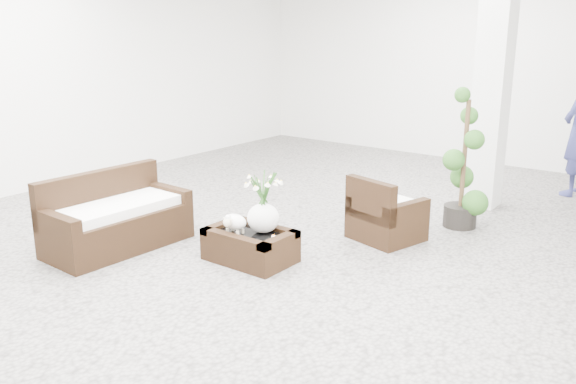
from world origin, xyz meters
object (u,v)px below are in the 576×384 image
Objects in this scene: coffee_table at (250,247)px; armchair at (387,208)px; topiary at (464,160)px; loveseat at (117,212)px.

armchair is (0.82, 1.49, 0.22)m from coffee_table.
loveseat is at bearing -132.16° from topiary.
topiary is (1.32, 2.45, 0.69)m from coffee_table.
coffee_table is 0.53× the size of topiary.
armchair is at bearing -45.41° from loveseat.
coffee_table is 1.58m from loveseat.
loveseat reaches higher than armchair.
loveseat is 4.14m from topiary.
loveseat is 0.94× the size of topiary.
armchair is at bearing -117.62° from topiary.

